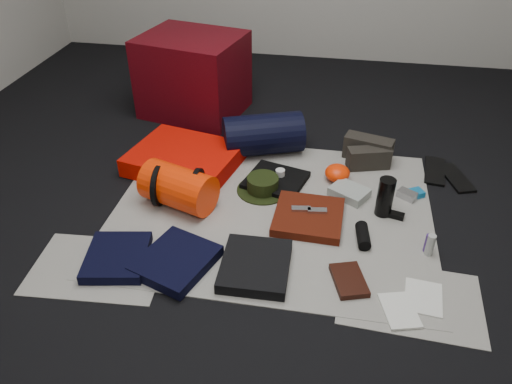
% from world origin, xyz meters
% --- Properties ---
extents(floor, '(4.50, 4.50, 0.02)m').
position_xyz_m(floor, '(0.00, 0.00, -0.01)').
color(floor, black).
rests_on(floor, ground).
extents(newspaper_mat, '(1.60, 1.30, 0.01)m').
position_xyz_m(newspaper_mat, '(0.00, 0.00, 0.00)').
color(newspaper_mat, '#B0AEA2').
rests_on(newspaper_mat, floor).
extents(newspaper_sheet_front_left, '(0.61, 0.44, 0.00)m').
position_xyz_m(newspaper_sheet_front_left, '(-0.70, -0.55, 0.00)').
color(newspaper_sheet_front_left, '#B0AEA2').
rests_on(newspaper_sheet_front_left, floor).
extents(newspaper_sheet_front_right, '(0.60, 0.43, 0.00)m').
position_xyz_m(newspaper_sheet_front_right, '(0.65, -0.50, 0.00)').
color(newspaper_sheet_front_right, '#B0AEA2').
rests_on(newspaper_sheet_front_right, floor).
extents(red_cabinet, '(0.73, 0.65, 0.53)m').
position_xyz_m(red_cabinet, '(-0.70, 1.04, 0.26)').
color(red_cabinet, '#52060D').
rests_on(red_cabinet, floor).
extents(sleeping_pad, '(0.67, 0.59, 0.10)m').
position_xyz_m(sleeping_pad, '(-0.56, 0.32, 0.06)').
color(sleeping_pad, red).
rests_on(sleeping_pad, newspaper_mat).
extents(stuff_sack, '(0.41, 0.32, 0.21)m').
position_xyz_m(stuff_sack, '(-0.48, -0.04, 0.11)').
color(stuff_sack, '#FD2E04').
rests_on(stuff_sack, newspaper_mat).
extents(sack_strap_left, '(0.02, 0.22, 0.22)m').
position_xyz_m(sack_strap_left, '(-0.58, -0.04, 0.11)').
color(sack_strap_left, black).
rests_on(sack_strap_left, newspaper_mat).
extents(sack_strap_right, '(0.03, 0.22, 0.22)m').
position_xyz_m(sack_strap_right, '(-0.38, -0.04, 0.11)').
color(sack_strap_right, black).
rests_on(sack_strap_right, newspaper_mat).
extents(navy_duffel, '(0.52, 0.39, 0.24)m').
position_xyz_m(navy_duffel, '(-0.14, 0.56, 0.13)').
color(navy_duffel, black).
rests_on(navy_duffel, newspaper_mat).
extents(boonie_brim, '(0.35, 0.35, 0.01)m').
position_xyz_m(boonie_brim, '(-0.08, 0.16, 0.01)').
color(boonie_brim, black).
rests_on(boonie_brim, newspaper_mat).
extents(boonie_crown, '(0.17, 0.17, 0.08)m').
position_xyz_m(boonie_crown, '(-0.08, 0.16, 0.05)').
color(boonie_crown, black).
rests_on(boonie_crown, boonie_brim).
extents(hiking_boot_left, '(0.26, 0.15, 0.12)m').
position_xyz_m(hiking_boot_left, '(0.48, 0.50, 0.07)').
color(hiking_boot_left, '#2A2721').
rests_on(hiking_boot_left, newspaper_mat).
extents(hiking_boot_right, '(0.30, 0.17, 0.14)m').
position_xyz_m(hiking_boot_right, '(0.48, 0.59, 0.08)').
color(hiking_boot_right, '#2A2721').
rests_on(hiking_boot_right, newspaper_mat).
extents(flip_flop_left, '(0.14, 0.30, 0.02)m').
position_xyz_m(flip_flop_left, '(0.86, 0.52, 0.01)').
color(flip_flop_left, black).
rests_on(flip_flop_left, floor).
extents(flip_flop_right, '(0.19, 0.30, 0.02)m').
position_xyz_m(flip_flop_right, '(0.97, 0.47, 0.01)').
color(flip_flop_right, black).
rests_on(flip_flop_right, floor).
extents(trousers_navy_a, '(0.31, 0.34, 0.05)m').
position_xyz_m(trousers_navy_a, '(-0.63, -0.50, 0.03)').
color(trousers_navy_a, black).
rests_on(trousers_navy_a, newspaper_mat).
extents(trousers_navy_b, '(0.38, 0.41, 0.05)m').
position_xyz_m(trousers_navy_b, '(-0.36, -0.48, 0.03)').
color(trousers_navy_b, black).
rests_on(trousers_navy_b, newspaper_mat).
extents(trousers_charcoal, '(0.30, 0.34, 0.05)m').
position_xyz_m(trousers_charcoal, '(-0.01, -0.45, 0.03)').
color(trousers_charcoal, black).
rests_on(trousers_charcoal, newspaper_mat).
extents(black_tshirt, '(0.37, 0.35, 0.03)m').
position_xyz_m(black_tshirt, '(-0.02, 0.25, 0.02)').
color(black_tshirt, black).
rests_on(black_tshirt, newspaper_mat).
extents(red_shirt, '(0.34, 0.34, 0.04)m').
position_xyz_m(red_shirt, '(0.19, -0.06, 0.03)').
color(red_shirt, '#4C1408').
rests_on(red_shirt, newspaper_mat).
extents(orange_stuff_sack, '(0.14, 0.14, 0.09)m').
position_xyz_m(orange_stuff_sack, '(0.31, 0.33, 0.05)').
color(orange_stuff_sack, '#FD2E04').
rests_on(orange_stuff_sack, newspaper_mat).
extents(first_aid_pouch, '(0.23, 0.22, 0.05)m').
position_xyz_m(first_aid_pouch, '(0.38, 0.19, 0.03)').
color(first_aid_pouch, gray).
rests_on(first_aid_pouch, newspaper_mat).
extents(water_bottle, '(0.09, 0.09, 0.21)m').
position_xyz_m(water_bottle, '(0.55, 0.06, 0.11)').
color(water_bottle, black).
rests_on(water_bottle, newspaper_mat).
extents(speaker, '(0.08, 0.16, 0.06)m').
position_xyz_m(speaker, '(0.45, -0.17, 0.04)').
color(speaker, black).
rests_on(speaker, newspaper_mat).
extents(compact_camera, '(0.11, 0.10, 0.04)m').
position_xyz_m(compact_camera, '(0.68, 0.22, 0.03)').
color(compact_camera, '#ACADB1').
rests_on(compact_camera, newspaper_mat).
extents(cyan_case, '(0.12, 0.11, 0.03)m').
position_xyz_m(cyan_case, '(0.72, 0.25, 0.02)').
color(cyan_case, '#10659B').
rests_on(cyan_case, newspaper_mat).
extents(toiletry_purple, '(0.04, 0.04, 0.09)m').
position_xyz_m(toiletry_purple, '(0.74, -0.19, 0.05)').
color(toiletry_purple, '#3E226E').
rests_on(toiletry_purple, newspaper_mat).
extents(toiletry_clear, '(0.04, 0.04, 0.11)m').
position_xyz_m(toiletry_clear, '(0.75, -0.21, 0.06)').
color(toiletry_clear, '#9FA39F').
rests_on(toiletry_clear, newspaper_mat).
extents(paperback_book, '(0.18, 0.22, 0.03)m').
position_xyz_m(paperback_book, '(0.40, -0.45, 0.02)').
color(paperback_book, black).
rests_on(paperback_book, newspaper_mat).
extents(map_booklet, '(0.17, 0.21, 0.01)m').
position_xyz_m(map_booklet, '(0.60, -0.58, 0.01)').
color(map_booklet, silver).
rests_on(map_booklet, newspaper_mat).
extents(map_printout, '(0.17, 0.21, 0.01)m').
position_xyz_m(map_printout, '(0.70, -0.49, 0.01)').
color(map_printout, silver).
rests_on(map_printout, newspaper_mat).
extents(sunglasses, '(0.11, 0.07, 0.03)m').
position_xyz_m(sunglasses, '(0.61, 0.05, 0.02)').
color(sunglasses, black).
rests_on(sunglasses, newspaper_mat).
extents(key_cluster, '(0.09, 0.09, 0.01)m').
position_xyz_m(key_cluster, '(-0.65, -0.57, 0.01)').
color(key_cluster, '#ACADB1').
rests_on(key_cluster, newspaper_mat).
extents(tape_roll, '(0.05, 0.05, 0.04)m').
position_xyz_m(tape_roll, '(0.00, 0.28, 0.05)').
color(tape_roll, silver).
rests_on(tape_roll, black_tshirt).
extents(energy_bar_a, '(0.10, 0.05, 0.01)m').
position_xyz_m(energy_bar_a, '(0.15, -0.04, 0.06)').
color(energy_bar_a, '#ACADB1').
rests_on(energy_bar_a, red_shirt).
extents(energy_bar_b, '(0.10, 0.05, 0.01)m').
position_xyz_m(energy_bar_b, '(0.23, -0.04, 0.06)').
color(energy_bar_b, '#ACADB1').
rests_on(energy_bar_b, red_shirt).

